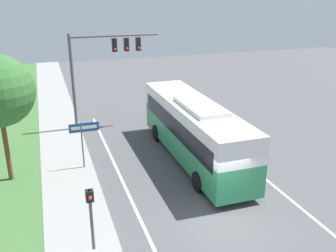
# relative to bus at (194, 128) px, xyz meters

# --- Properties ---
(ground_plane) EXTENTS (80.00, 80.00, 0.00)m
(ground_plane) POSITION_rel_bus_xyz_m (-0.93, -5.85, -1.96)
(ground_plane) COLOR #4C4C4F
(sidewalk) EXTENTS (2.80, 80.00, 0.12)m
(sidewalk) POSITION_rel_bus_xyz_m (-7.13, -5.85, -1.90)
(sidewalk) COLOR gray
(sidewalk) RESTS_ON ground_plane
(lane_divider_near) EXTENTS (0.14, 30.00, 0.01)m
(lane_divider_near) POSITION_rel_bus_xyz_m (-4.53, -5.85, -1.96)
(lane_divider_near) COLOR silver
(lane_divider_near) RESTS_ON ground_plane
(lane_divider_far) EXTENTS (0.14, 30.00, 0.01)m
(lane_divider_far) POSITION_rel_bus_xyz_m (2.67, -5.85, -1.96)
(lane_divider_far) COLOR silver
(lane_divider_far) RESTS_ON ground_plane
(bus) EXTENTS (2.65, 11.29, 3.63)m
(bus) POSITION_rel_bus_xyz_m (0.00, 0.00, 0.00)
(bus) COLOR #2D8956
(bus) RESTS_ON ground_plane
(signal_gantry) EXTENTS (6.17, 0.41, 6.70)m
(signal_gantry) POSITION_rel_bus_xyz_m (-3.90, 7.06, 2.94)
(signal_gantry) COLOR #4C4C51
(signal_gantry) RESTS_ON ground_plane
(pedestrian_signal) EXTENTS (0.28, 0.34, 2.75)m
(pedestrian_signal) POSITION_rel_bus_xyz_m (-6.75, -6.61, -0.07)
(pedestrian_signal) COLOR #4C4C51
(pedestrian_signal) RESTS_ON ground_plane
(street_sign) EXTENTS (1.60, 0.08, 2.74)m
(street_sign) POSITION_rel_bus_xyz_m (-6.13, 0.75, 0.05)
(street_sign) COLOR #4C4C51
(street_sign) RESTS_ON ground_plane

